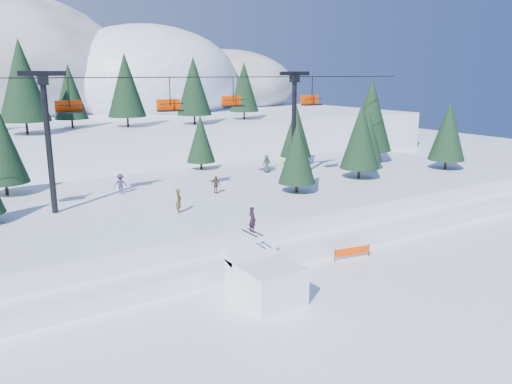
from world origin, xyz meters
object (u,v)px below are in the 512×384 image
banner_near (352,251)px  jump_kicker (265,279)px  banner_far (365,234)px  chairlift (170,115)px

banner_near → jump_kicker: bearing=-167.1°
banner_near → banner_far: bearing=33.6°
banner_far → jump_kicker: bearing=-160.5°
jump_kicker → chairlift: 18.15m
chairlift → banner_far: bearing=-48.0°
chairlift → banner_near: size_ratio=16.71×
banner_far → chairlift: bearing=132.0°
chairlift → banner_far: chairlift is taller
jump_kicker → banner_near: jump_kicker is taller
jump_kicker → banner_near: size_ratio=1.81×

